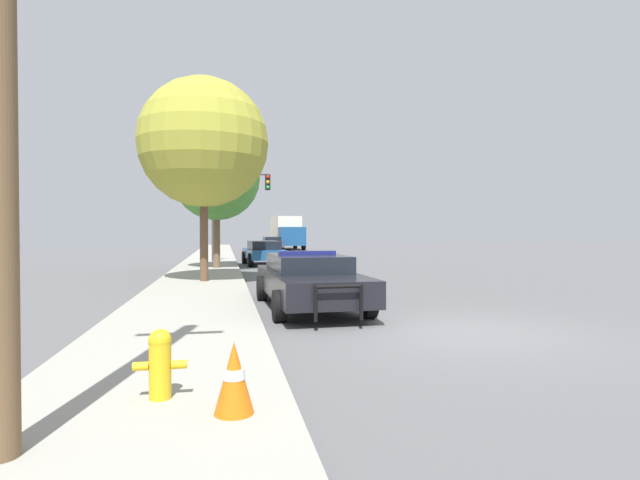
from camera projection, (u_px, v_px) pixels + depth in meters
name	position (u px, v px, depth m)	size (l,w,h in m)	color
ground_plane	(464.00, 332.00, 9.10)	(110.00, 110.00, 0.00)	#565659
sidewalk_left	(174.00, 340.00, 8.13)	(3.00, 110.00, 0.13)	#99968C
police_car	(309.00, 279.00, 11.89)	(2.26, 5.39, 1.36)	black
fire_hydrant	(160.00, 362.00, 5.08)	(0.53, 0.23, 0.71)	gold
traffic_light	(236.00, 198.00, 28.43)	(3.33, 0.35, 5.13)	#424247
car_background_distant	(272.00, 243.00, 47.28)	(2.05, 4.25, 1.29)	#333856
car_background_midblock	(263.00, 252.00, 26.95)	(2.22, 4.51, 1.31)	navy
box_truck	(287.00, 232.00, 49.77)	(2.86, 6.94, 3.29)	navy
tree_sidewalk_mid	(216.00, 177.00, 23.22)	(4.04, 4.04, 6.25)	brown
tree_sidewalk_near	(204.00, 143.00, 16.99)	(4.41, 4.41, 6.93)	brown
traffic_cone	(234.00, 377.00, 4.67)	(0.38, 0.38, 0.68)	orange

